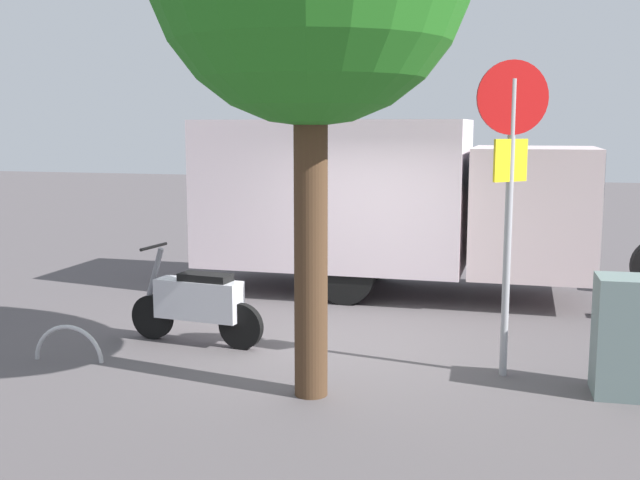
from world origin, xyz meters
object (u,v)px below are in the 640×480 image
at_px(box_truck_near, 395,197).
at_px(utility_cabinet, 628,337).
at_px(stop_sign, 510,169).
at_px(bike_rack_hoop, 69,361).
at_px(motorcycle, 198,303).

relative_size(box_truck_near, utility_cabinet, 6.38).
distance_m(stop_sign, bike_rack_hoop, 5.36).
bearing_deg(box_truck_near, stop_sign, -64.31).
bearing_deg(motorcycle, bike_rack_hoop, 48.23).
bearing_deg(box_truck_near, motorcycle, -117.79).
bearing_deg(utility_cabinet, bike_rack_hoop, 5.09).
distance_m(motorcycle, bike_rack_hoop, 1.63).
xyz_separation_m(motorcycle, bike_rack_hoop, (1.14, 1.04, -0.52)).
xyz_separation_m(box_truck_near, stop_sign, (-1.87, 3.75, 0.67)).
height_order(stop_sign, bike_rack_hoop, stop_sign).
distance_m(stop_sign, utility_cabinet, 2.04).
height_order(box_truck_near, stop_sign, stop_sign).
bearing_deg(stop_sign, utility_cabinet, 166.32).
height_order(utility_cabinet, bike_rack_hoop, utility_cabinet).
height_order(box_truck_near, utility_cabinet, box_truck_near).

